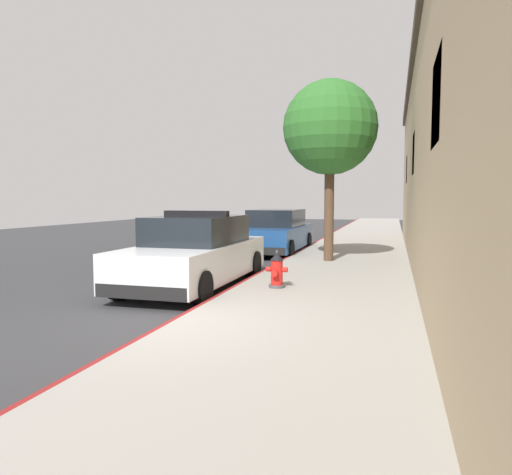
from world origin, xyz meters
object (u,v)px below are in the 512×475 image
object	(u,v)px
police_cruiser	(196,253)
fire_hydrant	(277,270)
street_tree	(330,128)
parked_car_silver_ahead	(276,232)

from	to	relation	value
police_cruiser	fire_hydrant	size ratio (longest dim) A/B	6.37
fire_hydrant	street_tree	distance (m)	5.78
police_cruiser	parked_car_silver_ahead	size ratio (longest dim) A/B	1.00
police_cruiser	fire_hydrant	world-z (taller)	police_cruiser
parked_car_silver_ahead	street_tree	bearing A→B (deg)	-51.38
parked_car_silver_ahead	street_tree	distance (m)	4.84
police_cruiser	street_tree	xyz separation A→B (m)	(2.39, 4.21, 3.21)
police_cruiser	fire_hydrant	distance (m)	2.00
police_cruiser	street_tree	distance (m)	5.81
fire_hydrant	street_tree	xyz separation A→B (m)	(0.44, 4.62, 3.46)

